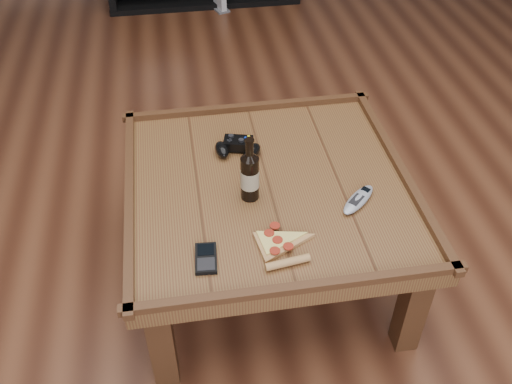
{
  "coord_description": "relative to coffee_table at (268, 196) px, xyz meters",
  "views": [
    {
      "loc": [
        -0.29,
        -1.51,
        1.76
      ],
      "look_at": [
        -0.06,
        -0.11,
        0.52
      ],
      "focal_mm": 40.0,
      "sensor_mm": 36.0,
      "label": 1
    }
  ],
  "objects": [
    {
      "name": "ground",
      "position": [
        0.0,
        0.0,
        -0.39
      ],
      "size": [
        6.0,
        6.0,
        0.0
      ],
      "primitive_type": "plane",
      "color": "#432013",
      "rests_on": "ground"
    },
    {
      "name": "coffee_table",
      "position": [
        0.0,
        0.0,
        0.0
      ],
      "size": [
        1.03,
        1.03,
        0.48
      ],
      "color": "#562D18",
      "rests_on": "ground"
    },
    {
      "name": "beer_bottle",
      "position": [
        -0.08,
        -0.06,
        0.16
      ],
      "size": [
        0.06,
        0.06,
        0.24
      ],
      "color": "black",
      "rests_on": "coffee_table"
    },
    {
      "name": "game_controller",
      "position": [
        -0.08,
        0.2,
        0.08
      ],
      "size": [
        0.19,
        0.15,
        0.05
      ],
      "rotation": [
        0.0,
        0.0,
        -0.25
      ],
      "color": "black",
      "rests_on": "coffee_table"
    },
    {
      "name": "pizza_slice",
      "position": [
        -0.02,
        -0.31,
        0.07
      ],
      "size": [
        0.19,
        0.27,
        0.03
      ],
      "rotation": [
        0.0,
        0.0,
        0.14
      ],
      "color": "tan",
      "rests_on": "coffee_table"
    },
    {
      "name": "smartphone",
      "position": [
        -0.25,
        -0.32,
        0.07
      ],
      "size": [
        0.08,
        0.13,
        0.02
      ],
      "rotation": [
        0.0,
        0.0,
        -0.08
      ],
      "color": "black",
      "rests_on": "coffee_table"
    },
    {
      "name": "remote_control",
      "position": [
        0.28,
        -0.14,
        0.07
      ],
      "size": [
        0.17,
        0.16,
        0.03
      ],
      "rotation": [
        0.0,
        0.0,
        -0.8
      ],
      "color": "#9BA0A9",
      "rests_on": "coffee_table"
    }
  ]
}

